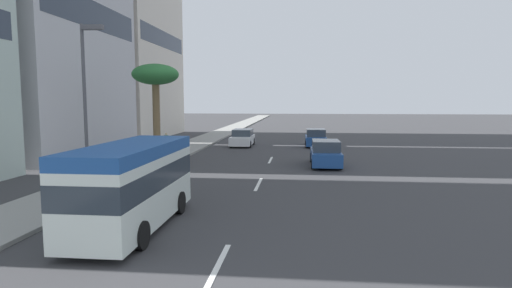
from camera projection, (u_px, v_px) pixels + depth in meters
The scene contains 12 objects.
ground_plane at pixel (276, 149), 36.65m from camera, with size 198.00×198.00×0.00m, color #38383A.
sidewalk_right at pixel (187, 147), 37.49m from camera, with size 162.00×3.35×0.15m, color gray.
lane_stripe_near at pixel (218, 266), 10.73m from camera, with size 3.20×0.16×0.01m, color silver.
lane_stripe_mid at pixel (258, 184), 21.24m from camera, with size 3.20×0.16×0.01m, color silver.
lane_stripe_far at pixel (270, 160), 29.89m from camera, with size 3.20×0.16×0.01m, color silver.
car_lead at pixel (316, 138), 38.65m from camera, with size 4.15×1.92×1.64m.
car_second at pixel (243, 138), 39.23m from camera, with size 4.60×1.96×1.57m.
minibus_third at pixel (133, 182), 13.80m from camera, with size 6.65×2.27×2.85m.
car_fourth at pixel (326, 154), 27.23m from camera, with size 4.65×1.94×1.70m.
pedestrian_near_lamp at pixel (166, 142), 33.08m from camera, with size 0.34×0.39×1.59m.
palm_tree at pixel (155, 78), 28.88m from camera, with size 3.23×3.23×6.67m.
street_lamp at pixel (87, 93), 17.07m from camera, with size 0.24×0.97×7.22m.
Camera 1 is at (-4.89, -2.07, 4.27)m, focal length 29.11 mm.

